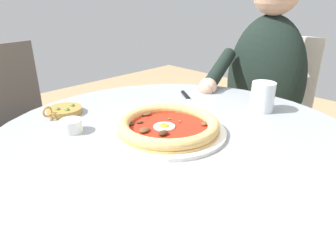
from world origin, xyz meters
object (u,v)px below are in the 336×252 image
(dining_table, at_px, (175,183))
(pizza_on_plate, at_px, (167,127))
(steak_knife, at_px, (187,97))
(ramekin_capers, at_px, (71,125))
(cafe_chair_spare_near, at_px, (18,123))
(water_glass, at_px, (262,98))
(cafe_chair_diner, at_px, (269,112))
(diner_person, at_px, (259,123))
(olive_pan, at_px, (64,110))

(dining_table, relative_size, pizza_on_plate, 3.22)
(dining_table, relative_size, steak_knife, 5.82)
(pizza_on_plate, bearing_deg, ramekin_capers, -138.18)
(cafe_chair_spare_near, bearing_deg, water_glass, 24.49)
(steak_knife, xyz_separation_m, cafe_chair_spare_near, (-0.73, -0.37, -0.21))
(ramekin_capers, height_order, cafe_chair_diner, cafe_chair_diner)
(pizza_on_plate, bearing_deg, cafe_chair_diner, 97.69)
(dining_table, bearing_deg, water_glass, 79.45)
(diner_person, relative_size, cafe_chair_diner, 1.32)
(cafe_chair_spare_near, bearing_deg, cafe_chair_diner, 50.66)
(cafe_chair_diner, bearing_deg, ramekin_capers, -94.71)
(pizza_on_plate, xyz_separation_m, cafe_chair_spare_near, (-0.89, -0.10, -0.23))
(cafe_chair_diner, bearing_deg, cafe_chair_spare_near, -129.34)
(ramekin_capers, relative_size, cafe_chair_diner, 0.07)
(cafe_chair_spare_near, bearing_deg, diner_person, 45.25)
(steak_knife, xyz_separation_m, cafe_chair_diner, (0.05, 0.58, -0.20))
(pizza_on_plate, relative_size, cafe_chair_spare_near, 0.36)
(dining_table, bearing_deg, pizza_on_plate, -170.01)
(steak_knife, distance_m, cafe_chair_spare_near, 0.85)
(pizza_on_plate, distance_m, diner_person, 0.75)
(water_glass, bearing_deg, cafe_chair_spare_near, -155.51)
(ramekin_capers, height_order, cafe_chair_spare_near, cafe_chair_spare_near)
(pizza_on_plate, relative_size, ramekin_capers, 5.24)
(dining_table, distance_m, diner_person, 0.71)
(steak_knife, height_order, cafe_chair_diner, cafe_chair_diner)
(cafe_chair_spare_near, bearing_deg, ramekin_capers, -6.11)
(ramekin_capers, bearing_deg, pizza_on_plate, 41.82)
(dining_table, relative_size, cafe_chair_spare_near, 1.15)
(steak_knife, relative_size, cafe_chair_diner, 0.19)
(ramekin_capers, bearing_deg, steak_knife, 85.42)
(water_glass, height_order, steak_knife, water_glass)
(pizza_on_plate, relative_size, water_glass, 3.34)
(olive_pan, xyz_separation_m, diner_person, (0.25, 0.83, -0.22))
(cafe_chair_spare_near, bearing_deg, dining_table, 6.72)
(ramekin_capers, height_order, olive_pan, olive_pan)
(ramekin_capers, relative_size, diner_person, 0.05)
(pizza_on_plate, xyz_separation_m, steak_knife, (-0.16, 0.27, -0.02))
(olive_pan, height_order, cafe_chair_diner, cafe_chair_diner)
(cafe_chair_diner, bearing_deg, water_glass, -67.67)
(water_glass, bearing_deg, cafe_chair_diner, 112.33)
(pizza_on_plate, xyz_separation_m, cafe_chair_diner, (-0.11, 0.85, -0.22))
(ramekin_capers, bearing_deg, olive_pan, 159.65)
(dining_table, xyz_separation_m, cafe_chair_diner, (-0.14, 0.84, -0.05))
(water_glass, bearing_deg, olive_pan, -132.60)
(ramekin_capers, relative_size, cafe_chair_spare_near, 0.07)
(steak_knife, relative_size, cafe_chair_spare_near, 0.20)
(steak_knife, height_order, cafe_chair_spare_near, cafe_chair_spare_near)
(pizza_on_plate, height_order, olive_pan, same)
(diner_person, xyz_separation_m, cafe_chair_spare_near, (-0.80, -0.81, 0.00))
(water_glass, bearing_deg, steak_knife, -163.03)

